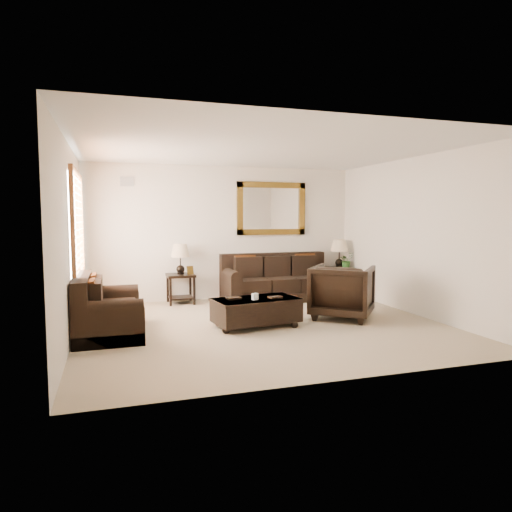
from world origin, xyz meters
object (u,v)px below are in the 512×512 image
object	(u,v)px
end_table_left	(180,265)
coffee_table	(256,309)
loveseat	(105,313)
sofa	(278,283)
end_table_right	(339,259)
armchair	(342,289)

from	to	relation	value
end_table_left	coffee_table	bearing A→B (deg)	-69.72
loveseat	coffee_table	distance (m)	2.21
sofa	end_table_left	distance (m)	2.01
sofa	end_table_right	world-z (taller)	end_table_right
sofa	end_table_right	size ratio (longest dim) A/B	1.89
sofa	armchair	world-z (taller)	armchair
armchair	end_table_right	bearing A→B (deg)	-77.29
end_table_left	end_table_right	bearing A→B (deg)	-0.14
sofa	armchair	xyz separation A→B (m)	(0.41, -1.94, 0.15)
loveseat	end_table_right	size ratio (longest dim) A/B	1.28
sofa	coffee_table	bearing A→B (deg)	-118.53
loveseat	armchair	world-z (taller)	armchair
sofa	end_table_left	size ratio (longest dim) A/B	1.96
end_table_right	coffee_table	bearing A→B (deg)	-139.33
loveseat	sofa	bearing A→B (deg)	-60.49
sofa	loveseat	distance (m)	3.84
sofa	end_table_left	world-z (taller)	end_table_left
coffee_table	sofa	bearing A→B (deg)	53.17
end_table_left	armchair	bearing A→B (deg)	-41.30
sofa	coffee_table	xyz separation A→B (m)	(-1.14, -2.09, -0.06)
coffee_table	armchair	world-z (taller)	armchair
end_table_left	coffee_table	distance (m)	2.43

